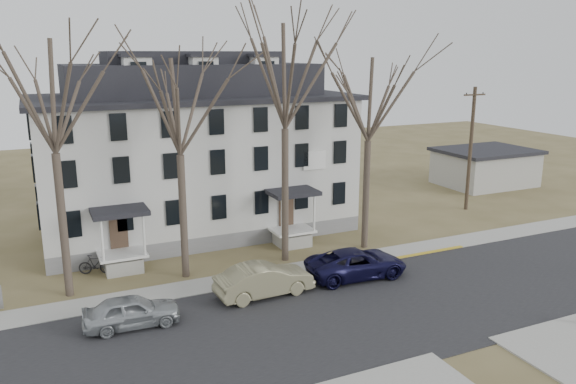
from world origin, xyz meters
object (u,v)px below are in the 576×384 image
tree_mid_left (178,100)px  utility_pole_far (471,148)px  car_tan (264,281)px  car_navy (357,264)px  tree_mid_right (369,93)px  tree_center (285,69)px  tree_far_left (49,88)px  bicycle_left (121,262)px  bicycle_right (96,265)px  boarding_house (195,153)px  car_silver (132,312)px

tree_mid_left → utility_pole_far: (23.50, 4.20, -4.70)m
car_tan → car_navy: 5.50m
tree_mid_left → car_tan: size_ratio=2.55×
tree_mid_right → car_navy: (-3.05, -4.04, -8.83)m
tree_center → car_navy: 11.34m
tree_far_left → bicycle_left: size_ratio=7.55×
utility_pole_far → bicycle_left: bearing=-176.3°
tree_center → bicycle_right: bearing=167.6°
tree_mid_right → tree_center: bearing=180.0°
bicycle_left → utility_pole_far: bearing=-80.6°
bicycle_right → car_navy: bearing=-96.8°
car_tan → utility_pole_far: bearing=-70.6°
boarding_house → tree_mid_left: size_ratio=1.63×
car_navy → boarding_house: bearing=28.2°
boarding_house → car_navy: boarding_house is taller
bicycle_left → boarding_house: bearing=-41.2°
tree_far_left → tree_center: (12.00, 0.00, 0.74)m
car_navy → bicycle_left: 13.24m
boarding_house → bicycle_right: (-7.47, -5.85, -4.83)m
utility_pole_far → car_tan: bearing=-157.8°
tree_center → utility_pole_far: bearing=13.5°
car_navy → bicycle_right: bearing=68.0°
car_tan → tree_center: bearing=-38.9°
tree_far_left → utility_pole_far: (29.50, 4.20, -5.44)m
tree_center → car_tan: bearing=-126.1°
boarding_house → bicycle_left: size_ratio=11.45×
bicycle_right → bicycle_left: bearing=-63.7°
tree_mid_right → car_navy: size_ratio=2.30×
car_silver → bicycle_right: (-0.78, 7.11, -0.17)m
tree_mid_left → car_navy: tree_mid_left is taller
tree_mid_right → car_silver: (-15.19, -4.80, -8.88)m
tree_center → bicycle_left: bearing=164.8°
tree_far_left → tree_mid_left: (6.00, 0.00, -0.74)m
tree_center → tree_mid_left: bearing=180.0°
car_silver → car_navy: car_navy is taller
boarding_house → car_tan: 13.16m
tree_center → tree_mid_right: (5.50, 0.00, -1.48)m
boarding_house → bicycle_right: bearing=-141.9°
tree_far_left → car_navy: size_ratio=2.47×
tree_mid_right → bicycle_left: tree_mid_right is taller
tree_mid_left → car_silver: tree_mid_left is taller
tree_far_left → tree_mid_right: tree_far_left is taller
tree_far_left → tree_mid_left: bearing=0.0°
tree_far_left → car_silver: 11.00m
tree_far_left → tree_mid_right: size_ratio=1.08×
tree_center → bicycle_right: tree_center is taller
tree_mid_left → car_tan: (2.95, -4.19, -8.78)m
tree_center → bicycle_left: size_ratio=8.09×
utility_pole_far → car_silver: 28.94m
boarding_house → car_silver: size_ratio=4.91×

